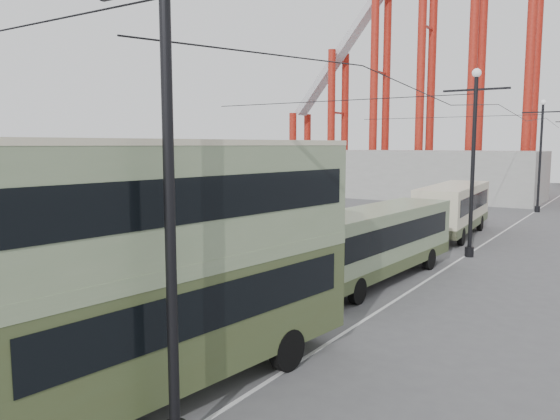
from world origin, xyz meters
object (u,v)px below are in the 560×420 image
Objects in this scene: lamp_post_near at (165,12)px; pedestrian at (306,252)px; single_decker_cream at (454,207)px; single_decker_green at (376,240)px; double_decker_bus at (157,257)px.

lamp_post_near is 15.58m from pedestrian.
single_decker_green is at bearing -91.74° from single_decker_cream.
single_decker_cream is at bearing 95.37° from lamp_post_near.
pedestrian is (-3.19, 11.78, -2.22)m from double_decker_bus.
lamp_post_near is 0.99× the size of double_decker_bus.
double_decker_bus is 12.74m from single_decker_green.
double_decker_bus is 1.02× the size of single_decker_green.
single_decker_cream is at bearing 98.56° from double_decker_bus.
pedestrian is at bearing 110.59° from lamp_post_near.
double_decker_bus is at bearing 142.75° from lamp_post_near.
single_decker_green is at bearing 165.82° from pedestrian.
lamp_post_near is at bearing -30.51° from double_decker_bus.
single_decker_cream is 5.16× the size of pedestrian.
single_decker_cream is (-2.54, 27.05, -6.09)m from lamp_post_near.
double_decker_bus is 5.49× the size of pedestrian.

